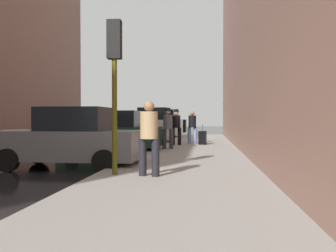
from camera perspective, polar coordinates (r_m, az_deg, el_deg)
sidewalk at (r=11.06m, az=2.53°, el=-6.05°), size 4.00×40.00×0.15m
parked_gray_coupe at (r=11.35m, az=-14.74°, el=-1.98°), size 4.24×2.14×1.79m
parked_dark_green_sedan at (r=16.11m, az=-8.49°, el=-1.04°), size 4.22×2.10×1.79m
parked_silver_sedan at (r=21.63m, az=-4.79°, el=-0.48°), size 4.23×2.11×1.79m
parked_white_van at (r=27.22m, az=-2.59°, el=0.25°), size 4.61×2.08×2.25m
parked_black_suv at (r=32.84m, az=-1.14°, el=0.40°), size 4.62×2.10×2.25m
fire_hydrant at (r=15.72m, az=-2.16°, el=-2.36°), size 0.42×0.22×0.70m
traffic_light at (r=8.93m, az=-8.15°, el=9.49°), size 0.32×0.32×3.60m
pedestrian_in_jeans at (r=19.62m, az=3.72°, el=0.11°), size 0.53×0.47×1.71m
pedestrian_with_fedora at (r=18.57m, az=1.26°, el=0.15°), size 0.52×0.44×1.78m
pedestrian_with_beanie at (r=16.26m, az=-0.02°, el=0.01°), size 0.53×0.48×1.78m
pedestrian_in_tan_coat at (r=8.50m, az=-2.92°, el=-1.26°), size 0.53×0.49×1.71m
rolling_suitcase at (r=18.98m, az=5.29°, el=-1.78°), size 0.42×0.60×1.04m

